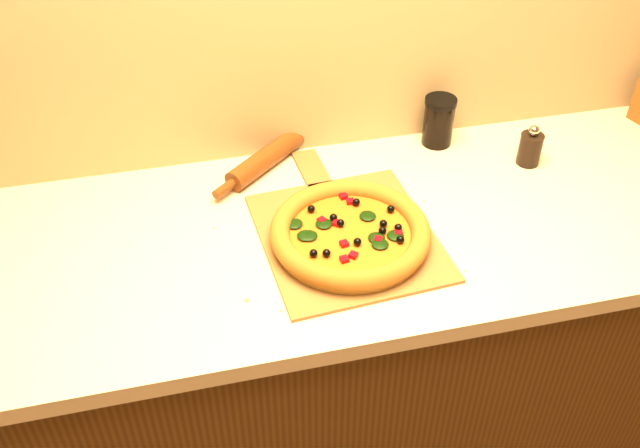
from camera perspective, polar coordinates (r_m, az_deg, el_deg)
The scene contains 7 objects.
cabinet at distance 1.92m, azimuth 1.96°, elevation -10.96°, with size 2.80×0.65×0.86m, color #43270E.
countertop at distance 1.60m, azimuth 2.32°, elevation -0.68°, with size 2.84×0.68×0.04m, color beige.
pizza_peel at distance 1.56m, azimuth 2.01°, elevation -0.65°, with size 0.39×0.56×0.01m.
pizza at distance 1.52m, azimuth 2.43°, elevation -0.75°, with size 0.34×0.34×0.05m.
pepper_grinder at distance 1.83m, azimuth 16.47°, elevation 5.86°, with size 0.06×0.06×0.11m.
rolling_pin at distance 1.76m, azimuth -4.19°, elevation 5.36°, with size 0.30×0.27×0.05m.
dark_jar at distance 1.85m, azimuth 9.47°, elevation 8.13°, with size 0.08×0.08×0.13m.
Camera 1 is at (-0.34, 0.25, 1.91)m, focal length 40.00 mm.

